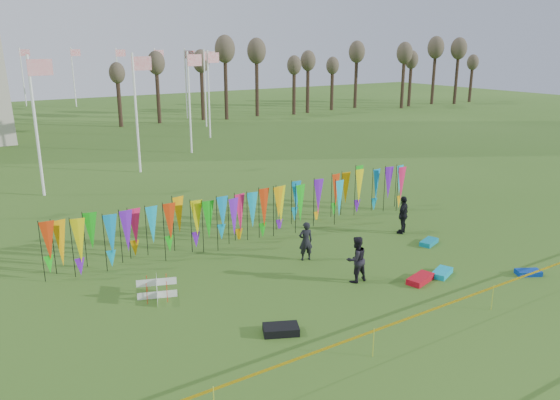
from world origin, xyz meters
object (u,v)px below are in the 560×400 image
kite_bag_turquoise (442,273)px  kite_bag_blue (528,273)px  person_left (306,241)px  person_right (403,215)px  kite_bag_black (281,330)px  person_mid (356,259)px  box_kite (157,289)px  kite_bag_teal (429,242)px  kite_bag_red (420,279)px

kite_bag_turquoise → kite_bag_blue: kite_bag_turquoise is taller
kite_bag_blue → person_left: bearing=137.2°
person_right → kite_bag_turquoise: person_right is taller
person_left → kite_bag_blue: (6.36, -5.88, -0.72)m
kite_bag_blue → kite_bag_black: 10.52m
person_left → kite_bag_black: size_ratio=1.50×
person_mid → kite_bag_black: 4.80m
person_mid → person_left: bearing=-81.1°
person_right → box_kite: bearing=-25.4°
box_kite → person_right: (12.16, 0.36, 0.51)m
person_mid → kite_bag_black: (-4.42, -1.70, -0.76)m
person_mid → kite_bag_blue: 6.82m
person_right → kite_bag_teal: (-0.07, -1.73, -0.80)m
kite_bag_teal → kite_bag_black: bearing=-163.1°
person_left → kite_bag_teal: size_ratio=1.60×
box_kite → person_left: person_left is taller
kite_bag_turquoise → kite_bag_red: bearing=178.1°
box_kite → person_mid: bearing=-21.1°
person_mid → person_right: person_right is taller
box_kite → kite_bag_turquoise: bearing=-21.9°
kite_bag_blue → kite_bag_teal: (-0.70, 4.40, 0.00)m
kite_bag_red → kite_bag_teal: (3.27, 2.59, -0.01)m
kite_bag_teal → person_mid: bearing=-166.8°
person_left → person_mid: 2.76m
kite_bag_blue → kite_bag_teal: size_ratio=0.90×
person_left → person_right: person_right is taller
box_kite → kite_bag_turquoise: (9.94, -4.00, -0.28)m
person_mid → kite_bag_teal: (5.30, 1.25, -0.79)m
person_mid → kite_bag_red: (2.03, -1.35, -0.77)m
kite_bag_turquoise → person_mid: bearing=156.4°
kite_bag_red → kite_bag_teal: size_ratio=1.19×
person_left → person_right: bearing=-162.6°
box_kite → person_mid: size_ratio=0.44×
kite_bag_turquoise → kite_bag_teal: (2.14, 2.63, -0.01)m
kite_bag_blue → kite_bag_teal: kite_bag_teal is taller
box_kite → person_right: 12.17m
box_kite → person_left: 6.44m
person_right → person_mid: bearing=1.9°
person_right → kite_bag_turquoise: 4.95m
person_left → kite_bag_teal: person_left is taller
box_kite → person_right: size_ratio=0.43×
kite_bag_black → kite_bag_teal: kite_bag_black is taller
person_right → kite_bag_black: size_ratio=1.65×
kite_bag_turquoise → kite_bag_red: kite_bag_red is taller
person_mid → kite_bag_blue: person_mid is taller
box_kite → kite_bag_teal: (12.08, -1.37, -0.29)m
kite_bag_blue → kite_bag_black: bearing=172.1°
person_left → person_mid: size_ratio=0.92×
box_kite → kite_bag_blue: 14.03m
person_right → kite_bag_blue: size_ratio=1.97×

